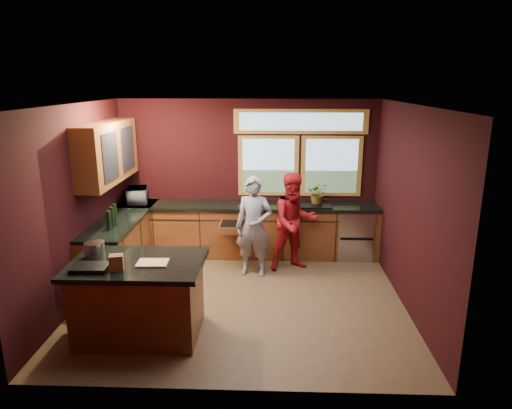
# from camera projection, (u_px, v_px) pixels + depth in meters

# --- Properties ---
(floor) EXTENTS (4.50, 4.50, 0.00)m
(floor) POSITION_uv_depth(u_px,v_px,m) (241.00, 298.00, 6.49)
(floor) COLOR brown
(floor) RESTS_ON ground
(room_shell) EXTENTS (4.52, 4.02, 2.71)m
(room_shell) POSITION_uv_depth(u_px,v_px,m) (199.00, 169.00, 6.35)
(room_shell) COLOR black
(room_shell) RESTS_ON ground
(back_counter) EXTENTS (4.50, 0.64, 0.93)m
(back_counter) POSITION_uv_depth(u_px,v_px,m) (259.00, 230.00, 8.00)
(back_counter) COLOR #562814
(back_counter) RESTS_ON floor
(left_counter) EXTENTS (0.64, 2.30, 0.93)m
(left_counter) POSITION_uv_depth(u_px,v_px,m) (123.00, 245.00, 7.26)
(left_counter) COLOR #562814
(left_counter) RESTS_ON floor
(island) EXTENTS (1.55, 1.05, 0.95)m
(island) POSITION_uv_depth(u_px,v_px,m) (139.00, 298.00, 5.45)
(island) COLOR #562814
(island) RESTS_ON floor
(person_grey) EXTENTS (0.63, 0.46, 1.59)m
(person_grey) POSITION_uv_depth(u_px,v_px,m) (254.00, 227.00, 7.10)
(person_grey) COLOR slate
(person_grey) RESTS_ON floor
(person_red) EXTENTS (0.93, 0.82, 1.60)m
(person_red) POSITION_uv_depth(u_px,v_px,m) (294.00, 222.00, 7.33)
(person_red) COLOR #A81319
(person_red) RESTS_ON floor
(microwave) EXTENTS (0.43, 0.55, 0.27)m
(microwave) POSITION_uv_depth(u_px,v_px,m) (138.00, 195.00, 7.92)
(microwave) COLOR #999999
(microwave) RESTS_ON left_counter
(potted_plant) EXTENTS (0.34, 0.29, 0.38)m
(potted_plant) POSITION_uv_depth(u_px,v_px,m) (318.00, 193.00, 7.84)
(potted_plant) COLOR #999999
(potted_plant) RESTS_ON back_counter
(paper_towel) EXTENTS (0.12, 0.12, 0.28)m
(paper_towel) POSITION_uv_depth(u_px,v_px,m) (253.00, 196.00, 7.85)
(paper_towel) COLOR silver
(paper_towel) RESTS_ON back_counter
(cutting_board) EXTENTS (0.36, 0.26, 0.02)m
(cutting_board) POSITION_uv_depth(u_px,v_px,m) (153.00, 263.00, 5.27)
(cutting_board) COLOR tan
(cutting_board) RESTS_ON island
(stock_pot) EXTENTS (0.24, 0.24, 0.18)m
(stock_pot) POSITION_uv_depth(u_px,v_px,m) (95.00, 249.00, 5.47)
(stock_pot) COLOR #ACABB0
(stock_pot) RESTS_ON island
(paper_bag) EXTENTS (0.17, 0.15, 0.18)m
(paper_bag) POSITION_uv_depth(u_px,v_px,m) (116.00, 263.00, 5.07)
(paper_bag) COLOR brown
(paper_bag) RESTS_ON island
(black_tray) EXTENTS (0.41, 0.30, 0.05)m
(black_tray) POSITION_uv_depth(u_px,v_px,m) (90.00, 268.00, 5.10)
(black_tray) COLOR black
(black_tray) RESTS_ON island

